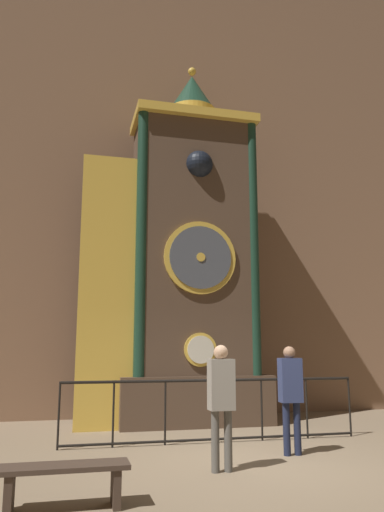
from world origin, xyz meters
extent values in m
plane|color=#847056|center=(0.00, 0.00, 0.00)|extent=(28.00, 28.00, 0.00)
cube|color=#846047|center=(0.00, 5.37, 6.85)|extent=(24.00, 0.30, 13.69)
cube|color=brown|center=(0.06, 3.96, 0.52)|extent=(3.31, 1.61, 1.04)
cube|color=brown|center=(0.06, 3.96, 4.03)|extent=(2.65, 1.40, 5.98)
cube|color=gold|center=(0.06, 3.85, 6.92)|extent=(2.86, 1.54, 0.20)
cylinder|color=gold|center=(0.06, 3.23, 1.59)|extent=(0.70, 0.05, 0.70)
cylinder|color=silver|center=(0.06, 3.20, 1.59)|extent=(0.58, 0.03, 0.58)
cylinder|color=gold|center=(0.06, 3.23, 3.55)|extent=(1.60, 0.07, 1.60)
cylinder|color=#4C515B|center=(0.06, 3.18, 3.55)|extent=(1.38, 0.04, 1.38)
cylinder|color=gold|center=(0.06, 3.16, 3.55)|extent=(0.19, 0.03, 0.19)
cube|color=#30241B|center=(0.06, 3.75, 5.71)|extent=(0.78, 0.42, 0.78)
sphere|color=black|center=(0.06, 3.30, 5.71)|extent=(0.63, 0.63, 0.63)
cylinder|color=#193828|center=(-1.21, 3.33, 4.03)|extent=(0.24, 0.24, 5.98)
cylinder|color=#193828|center=(1.34, 3.33, 4.03)|extent=(0.24, 0.24, 5.98)
cylinder|color=gold|center=(0.06, 3.96, 7.17)|extent=(1.16, 1.16, 0.30)
cone|color=#1C3D2C|center=(0.06, 3.96, 7.79)|extent=(1.10, 1.10, 0.94)
sphere|color=gold|center=(0.06, 3.96, 8.38)|extent=(0.20, 0.20, 0.20)
cube|color=#4C3828|center=(-1.88, 4.01, 2.87)|extent=(1.15, 1.19, 5.74)
cube|color=gold|center=(-1.88, 3.40, 2.87)|extent=(1.20, 0.06, 5.74)
cylinder|color=black|center=(-2.74, 1.68, 0.54)|extent=(0.04, 0.04, 1.08)
cylinder|color=black|center=(-1.86, 1.68, 0.54)|extent=(0.04, 0.04, 1.08)
cylinder|color=black|center=(-0.98, 1.68, 0.54)|extent=(0.04, 0.04, 1.08)
cylinder|color=black|center=(-0.09, 1.68, 0.54)|extent=(0.04, 0.04, 1.08)
cylinder|color=black|center=(0.79, 1.68, 0.54)|extent=(0.04, 0.04, 1.08)
cylinder|color=black|center=(1.68, 1.68, 0.54)|extent=(0.04, 0.04, 1.08)
cylinder|color=black|center=(2.56, 1.68, 0.54)|extent=(0.04, 0.04, 1.08)
cylinder|color=black|center=(-0.09, 1.68, 1.06)|extent=(5.30, 0.05, 0.05)
cylinder|color=black|center=(-0.09, 1.68, 0.06)|extent=(5.30, 0.04, 0.04)
cylinder|color=#58554F|center=(-0.69, -0.35, 0.40)|extent=(0.11, 0.11, 0.79)
cylinder|color=#58554F|center=(-0.51, -0.35, 0.40)|extent=(0.11, 0.11, 0.79)
cube|color=gray|center=(-0.60, -0.35, 1.13)|extent=(0.34, 0.23, 0.68)
sphere|color=tan|center=(-0.60, -0.35, 1.56)|extent=(0.20, 0.20, 0.20)
cylinder|color=#1B213A|center=(0.68, 0.40, 0.39)|extent=(0.11, 0.11, 0.79)
cylinder|color=#1B213A|center=(0.86, 0.40, 0.39)|extent=(0.11, 0.11, 0.79)
cube|color=navy|center=(0.77, 0.40, 1.12)|extent=(0.35, 0.24, 0.68)
sphere|color=#8C664C|center=(0.77, 0.40, 1.55)|extent=(0.19, 0.19, 0.19)
cube|color=#423328|center=(-2.64, -1.45, 0.41)|extent=(1.32, 0.40, 0.05)
cube|color=#423328|center=(-3.16, -1.45, 0.20)|extent=(0.08, 0.36, 0.39)
cube|color=#423328|center=(-2.11, -1.45, 0.20)|extent=(0.08, 0.36, 0.39)
camera|label=1|loc=(-2.68, -7.06, 1.62)|focal=35.00mm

